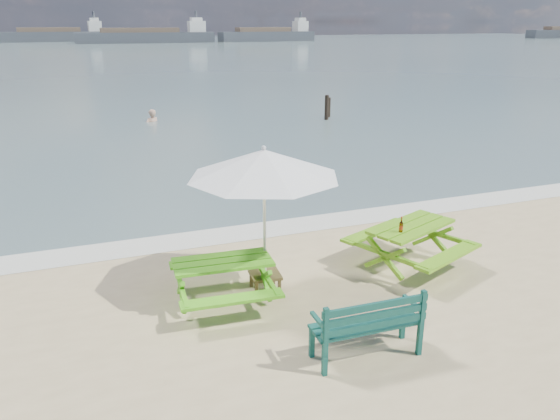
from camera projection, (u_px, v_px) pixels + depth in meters
name	position (u px, v px, depth m)	size (l,w,h in m)	color
sea	(91.00, 51.00, 82.69)	(300.00, 300.00, 0.00)	slate
foam_strip	(276.00, 228.00, 11.67)	(22.00, 0.90, 0.01)	silver
picnic_table_left	(223.00, 283.00, 8.49)	(1.63, 1.79, 0.72)	#51B61B
picnic_table_right	(410.00, 247.00, 9.75)	(2.24, 2.35, 0.80)	#61A318
park_bench	(366.00, 337.00, 7.16)	(1.48, 0.54, 0.90)	#10433B
side_table	(265.00, 281.00, 8.94)	(0.52, 0.52, 0.31)	brown
patio_umbrella	(264.00, 164.00, 8.29)	(2.61, 2.61, 2.37)	silver
beer_bottle	(401.00, 227.00, 9.27)	(0.07, 0.07, 0.27)	brown
swimmer	(153.00, 130.00, 24.32)	(0.77, 0.64, 1.81)	tan
mooring_pilings	(327.00, 110.00, 24.76)	(0.57, 0.77, 1.30)	black
cargo_ships	(290.00, 35.00, 125.10)	(155.16, 24.62, 4.40)	#3C4047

